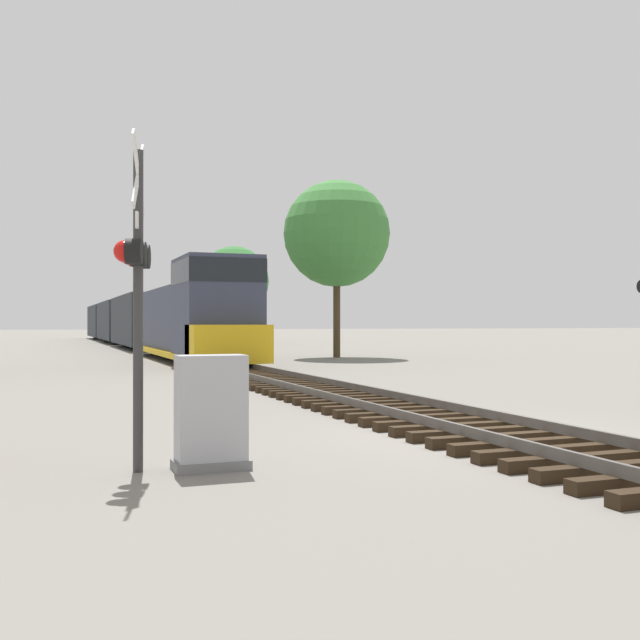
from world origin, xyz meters
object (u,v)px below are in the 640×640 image
object	(u,v)px
tree_mid_background	(337,234)
tree_deep_background	(234,281)
freight_train	(132,321)
crossing_signal_near	(136,269)
relay_cabinet	(211,413)

from	to	relation	value
tree_mid_background	tree_deep_background	bearing A→B (deg)	86.90
freight_train	crossing_signal_near	bearing A→B (deg)	-96.26
tree_deep_background	tree_mid_background	bearing A→B (deg)	-93.10
relay_cabinet	tree_deep_background	bearing A→B (deg)	75.83
crossing_signal_near	relay_cabinet	bearing A→B (deg)	93.52
crossing_signal_near	tree_deep_background	bearing A→B (deg)	179.62
relay_cabinet	tree_deep_background	world-z (taller)	tree_deep_background
crossing_signal_near	relay_cabinet	world-z (taller)	crossing_signal_near
tree_deep_background	freight_train	bearing A→B (deg)	-147.49
crossing_signal_near	relay_cabinet	size ratio (longest dim) A/B	2.88
crossing_signal_near	tree_mid_background	world-z (taller)	tree_mid_background
freight_train	tree_mid_background	bearing A→B (deg)	-70.38
tree_mid_background	tree_deep_background	distance (m)	28.14
crossing_signal_near	tree_deep_background	world-z (taller)	tree_deep_background
freight_train	relay_cabinet	size ratio (longest dim) A/B	47.24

